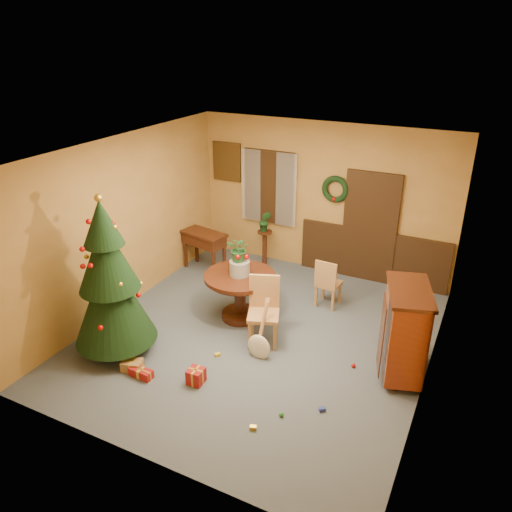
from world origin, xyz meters
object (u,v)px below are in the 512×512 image
Objects in this scene: chair_near at (264,308)px; sideboard at (405,330)px; writing_desk at (204,242)px; dining_table at (240,288)px; christmas_tree at (110,281)px.

chair_near is 0.80× the size of sideboard.
chair_near is at bearing -39.11° from writing_desk.
writing_desk is 0.72× the size of sideboard.
sideboard is (4.17, -1.61, 0.11)m from writing_desk.
dining_table is at bearing 146.51° from chair_near.
christmas_tree is at bearing -146.49° from chair_near.
sideboard is at bearing 3.21° from chair_near.
writing_desk is 4.47m from sideboard.
chair_near is (0.63, -0.42, 0.01)m from dining_table.
christmas_tree reaches higher than sideboard.
christmas_tree is 4.12m from sideboard.
christmas_tree is 1.85× the size of sideboard.
dining_table is 1.21× the size of writing_desk.
writing_desk is (-2.12, 1.73, 0.03)m from chair_near.
writing_desk is (-0.29, 2.94, -0.56)m from christmas_tree.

